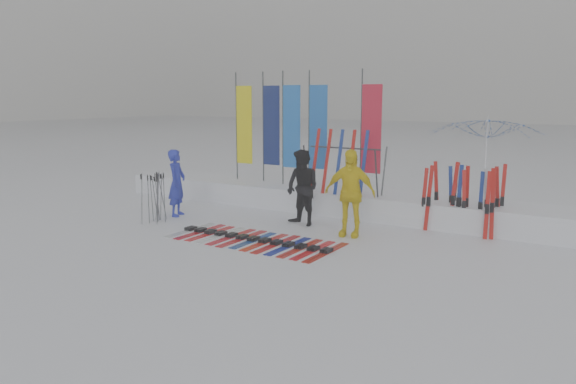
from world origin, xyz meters
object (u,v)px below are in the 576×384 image
Objects in this scene: person_black at (303,188)px; tent_canopy at (484,166)px; person_blue at (177,183)px; ski_row at (254,239)px; person_yellow at (350,193)px; ski_rack at (344,163)px.

person_black is 4.87m from tent_canopy.
tent_canopy is (3.43, 3.43, 0.40)m from person_black.
person_blue is at bearing -147.99° from tent_canopy.
tent_canopy is at bearing 56.13° from ski_row.
person_black is at bearing -97.56° from person_blue.
person_blue is 4.78m from person_yellow.
tent_canopy reaches higher than ski_row.
person_blue is 3.42m from person_black.
person_yellow is at bearing 44.05° from ski_row.
ski_rack is (0.49, 3.36, 1.35)m from ski_row.
ski_row is (3.20, -1.07, -0.84)m from person_blue.
person_yellow is at bearing -60.26° from ski_rack.
person_blue is 0.89× the size of person_yellow.
tent_canopy reaches higher than person_yellow.
ski_row is (-3.56, -5.30, -1.29)m from tent_canopy.
person_blue is at bearing 174.95° from person_yellow.
ski_rack is at bearing -147.73° from tent_canopy.
person_yellow is 0.96× the size of ski_rack.
person_yellow is 4.30m from tent_canopy.
tent_canopy is 3.62m from ski_rack.
person_black is at bearing -103.90° from ski_rack.
person_yellow reaches higher than person_black.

